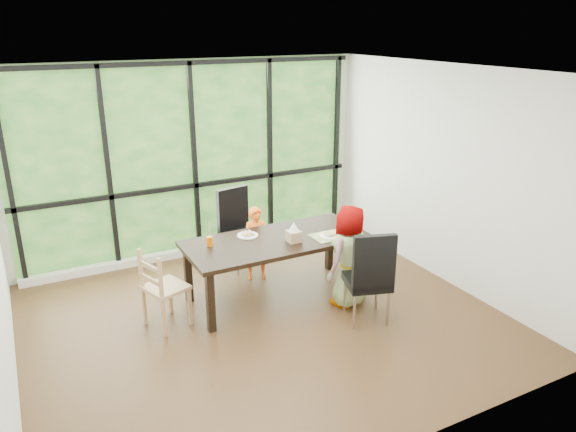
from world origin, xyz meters
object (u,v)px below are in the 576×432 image
Objects in this scene: dining_table at (277,268)px; orange_cup at (210,241)px; plate_far at (248,235)px; chair_interior_leather at (367,275)px; plate_near at (330,236)px; chair_window_leather at (241,230)px; chair_end_beech at (166,287)px; tissue_box at (294,236)px; green_cup at (351,229)px; child_toddler at (256,243)px; child_older at (347,257)px.

orange_cup is at bearing 167.67° from dining_table.
chair_interior_leather is at bearing -52.27° from plate_far.
chair_window_leather is at bearing 118.67° from plate_near.
chair_window_leather reaches higher than chair_end_beech.
tissue_box is at bearing -44.67° from plate_far.
plate_far is 1.67× the size of tissue_box.
chair_interior_leather is at bearing -56.99° from tissue_box.
chair_window_leather is at bearing 99.42° from tissue_box.
green_cup is (0.22, 0.66, 0.27)m from chair_interior_leather.
chair_window_leather is 2.02m from chair_interior_leather.
chair_interior_leather is 0.75m from green_cup.
dining_table is 0.98m from chair_window_leather.
chair_interior_leather is at bearing -80.56° from chair_window_leather.
child_toddler reaches higher than green_cup.
chair_end_beech is at bearing -139.13° from child_toddler.
dining_table is at bearing -108.59° from chair_end_beech.
chair_window_leather is 1.65m from child_older.
plate_near is 2.49× the size of orange_cup.
chair_end_beech is at bearing -178.83° from dining_table.
plate_near is at bearing -7.26° from tissue_box.
child_older is (-0.01, 0.39, 0.07)m from chair_interior_leather.
chair_window_leather is 1.00× the size of chair_interior_leather.
child_older is at bearing -71.29° from chair_interior_leather.
plate_near is 0.47m from tissue_box.
child_toddler is at bearing 28.33° from orange_cup.
green_cup is at bearing -116.11° from chair_end_beech.
dining_table is at bearing 130.97° from tissue_box.
dining_table is 2.23× the size of child_toddler.
plate_near is at bearing -27.94° from plate_far.
plate_near is (-0.04, 0.71, 0.22)m from chair_interior_leather.
orange_cup reaches higher than dining_table.
chair_window_leather is 1.64m from chair_end_beech.
orange_cup reaches higher than plate_far.
chair_window_leather is 1.18m from tissue_box.
plate_near reaches higher than plate_far.
child_toddler is 0.83m from tissue_box.
plate_far is 2.31× the size of orange_cup.
plate_near is (0.60, -0.22, 0.38)m from dining_table.
tissue_box is (-0.49, 0.38, 0.21)m from child_older.
dining_table is 0.75m from plate_near.
dining_table is 8.53× the size of plate_far.
dining_table is 1.77× the size of child_older.
dining_table is at bearing -60.72° from child_older.
chair_window_leather is at bearing 126.21° from green_cup.
chair_interior_leather is 7.14× the size of tissue_box.
chair_end_beech is 8.23× the size of orange_cup.
child_toddler is at bearing 100.82° from tissue_box.
green_cup is (0.23, 0.27, 0.21)m from child_older.
plate_far is (-0.90, 0.78, 0.15)m from child_older.
chair_end_beech is 1.16m from plate_far.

